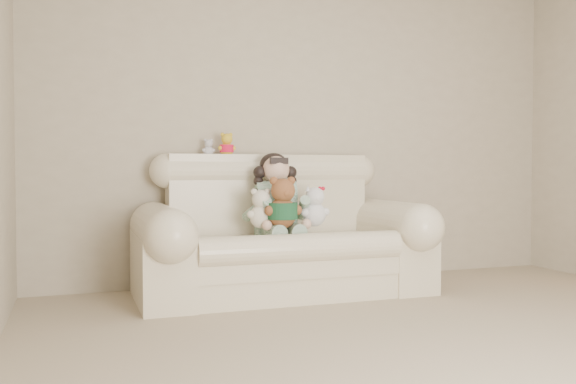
{
  "coord_description": "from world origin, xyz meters",
  "views": [
    {
      "loc": [
        -1.87,
        -2.18,
        0.9
      ],
      "look_at": [
        -0.43,
        1.9,
        0.75
      ],
      "focal_mm": 38.02,
      "sensor_mm": 36.0,
      "label": 1
    }
  ],
  "objects_px": {
    "seated_child": "(276,194)",
    "white_cat": "(314,202)",
    "brown_teddy": "(283,198)",
    "sofa": "(283,224)",
    "cream_teddy": "(261,205)"
  },
  "relations": [
    {
      "from": "seated_child",
      "to": "white_cat",
      "type": "height_order",
      "value": "seated_child"
    },
    {
      "from": "brown_teddy",
      "to": "white_cat",
      "type": "height_order",
      "value": "brown_teddy"
    },
    {
      "from": "sofa",
      "to": "brown_teddy",
      "type": "xyz_separation_m",
      "value": [
        -0.06,
        -0.16,
        0.2
      ]
    },
    {
      "from": "sofa",
      "to": "cream_teddy",
      "type": "distance_m",
      "value": 0.27
    },
    {
      "from": "seated_child",
      "to": "sofa",
      "type": "bearing_deg",
      "value": -60.77
    },
    {
      "from": "seated_child",
      "to": "cream_teddy",
      "type": "height_order",
      "value": "seated_child"
    },
    {
      "from": "seated_child",
      "to": "cream_teddy",
      "type": "xyz_separation_m",
      "value": [
        -0.17,
        -0.17,
        -0.07
      ]
    },
    {
      "from": "sofa",
      "to": "brown_teddy",
      "type": "relative_size",
      "value": 4.95
    },
    {
      "from": "white_cat",
      "to": "cream_teddy",
      "type": "distance_m",
      "value": 0.41
    },
    {
      "from": "brown_teddy",
      "to": "white_cat",
      "type": "xyz_separation_m",
      "value": [
        0.27,
        0.07,
        -0.04
      ]
    },
    {
      "from": "seated_child",
      "to": "brown_teddy",
      "type": "distance_m",
      "value": 0.24
    },
    {
      "from": "white_cat",
      "to": "sofa",
      "type": "bearing_deg",
      "value": 162.77
    },
    {
      "from": "white_cat",
      "to": "cream_teddy",
      "type": "relative_size",
      "value": 1.06
    },
    {
      "from": "seated_child",
      "to": "brown_teddy",
      "type": "height_order",
      "value": "seated_child"
    },
    {
      "from": "cream_teddy",
      "to": "white_cat",
      "type": "bearing_deg",
      "value": -13.71
    }
  ]
}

